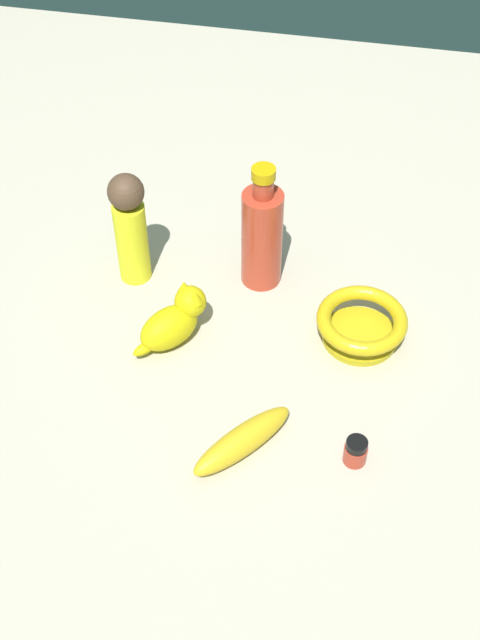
% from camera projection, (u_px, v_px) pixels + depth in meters
% --- Properties ---
extents(ground, '(2.00, 2.00, 0.00)m').
position_uv_depth(ground, '(240.00, 359.00, 1.31)').
color(ground, '#BCB29E').
extents(bottle_tall, '(0.07, 0.07, 0.23)m').
position_uv_depth(bottle_tall, '(263.00, 235.00, 1.36)').
color(bottle_tall, '#BE3B26').
rests_on(bottle_tall, ground).
extents(banana, '(0.16, 0.14, 0.04)m').
position_uv_depth(banana, '(242.00, 441.00, 1.18)').
color(banana, gold).
rests_on(banana, ground).
extents(bowl, '(0.14, 0.14, 0.05)m').
position_uv_depth(bowl, '(361.00, 324.00, 1.32)').
color(bowl, gold).
rests_on(bowl, ground).
extents(cat_figurine, '(0.12, 0.11, 0.09)m').
position_uv_depth(cat_figurine, '(174.00, 321.00, 1.31)').
color(cat_figurine, '#D8C30E').
rests_on(cat_figurine, ground).
extents(nail_polish_jar, '(0.03, 0.03, 0.04)m').
position_uv_depth(nail_polish_jar, '(356.00, 451.00, 1.17)').
color(nail_polish_jar, '#B63724').
rests_on(nail_polish_jar, ground).
extents(person_figure_adult, '(0.07, 0.07, 0.21)m').
position_uv_depth(person_figure_adult, '(130.00, 226.00, 1.36)').
color(person_figure_adult, yellow).
rests_on(person_figure_adult, ground).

